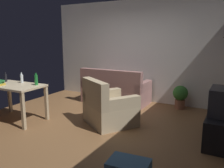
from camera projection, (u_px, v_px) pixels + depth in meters
ground_plane at (96, 125)px, 4.67m from camera, size 5.20×4.40×0.02m
wall_rear at (139, 51)px, 6.30m from camera, size 5.20×0.10×2.70m
couch at (115, 92)px, 6.17m from camera, size 1.72×0.84×0.92m
tv_stand at (221, 129)px, 3.83m from camera, size 0.44×1.10×0.48m
tv at (224, 102)px, 3.74m from camera, size 0.41×0.60×0.44m
desk at (15, 90)px, 4.81m from camera, size 1.22×0.73×0.76m
potted_plant at (180, 95)px, 5.67m from camera, size 0.36×0.36×0.57m
armchair at (108, 108)px, 4.65m from camera, size 1.21×1.19×0.92m
bottle_dark at (6, 78)px, 5.11m from camera, size 0.06×0.06×0.21m
bottle_clear at (22, 78)px, 4.96m from camera, size 0.06×0.06×0.22m
bottle_green at (36, 80)px, 4.73m from camera, size 0.07×0.07×0.25m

